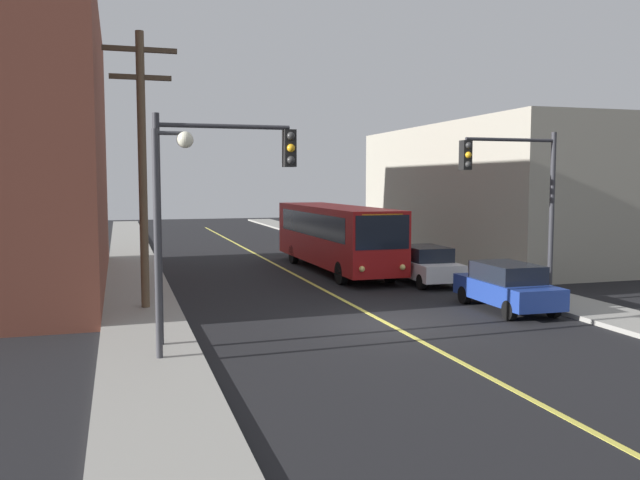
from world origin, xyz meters
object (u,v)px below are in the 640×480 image
at_px(parked_car_white, 425,264).
at_px(fire_hydrant, 489,273).
at_px(utility_pole_near, 142,157).
at_px(traffic_signal_right_corner, 515,184).
at_px(parked_car_blue, 507,286).
at_px(city_bus, 335,234).
at_px(traffic_signal_left_corner, 217,185).
at_px(street_lamp_left, 166,209).
at_px(parked_car_silver, 361,246).

relative_size(parked_car_white, fire_hydrant, 5.32).
relative_size(utility_pole_near, traffic_signal_right_corner, 1.53).
bearing_deg(traffic_signal_right_corner, parked_car_blue, -134.51).
height_order(city_bus, traffic_signal_left_corner, traffic_signal_left_corner).
relative_size(parked_car_blue, street_lamp_left, 0.81).
distance_m(parked_car_blue, street_lamp_left, 12.40).
distance_m(city_bus, traffic_signal_left_corner, 15.53).
distance_m(parked_car_silver, utility_pole_near, 16.88).
bearing_deg(traffic_signal_left_corner, utility_pole_near, 107.18).
height_order(city_bus, street_lamp_left, street_lamp_left).
bearing_deg(utility_pole_near, parked_car_white, 13.61).
distance_m(city_bus, parked_car_blue, 11.53).
height_order(parked_car_silver, utility_pole_near, utility_pole_near).
distance_m(parked_car_blue, traffic_signal_right_corner, 3.59).
distance_m(city_bus, traffic_signal_right_corner, 11.28).
relative_size(parked_car_blue, traffic_signal_right_corner, 0.74).
xyz_separation_m(city_bus, parked_car_white, (2.49, -4.95, -0.98)).
bearing_deg(parked_car_white, city_bus, 116.68).
xyz_separation_m(utility_pole_near, traffic_signal_left_corner, (1.70, -5.51, -0.92)).
bearing_deg(parked_car_silver, traffic_signal_right_corner, -87.51).
relative_size(parked_car_blue, utility_pole_near, 0.48).
bearing_deg(fire_hydrant, parked_car_blue, -114.39).
xyz_separation_m(parked_car_blue, street_lamp_left, (-11.56, -3.43, 2.90)).
distance_m(parked_car_white, traffic_signal_left_corner, 13.56).
height_order(traffic_signal_right_corner, fire_hydrant, traffic_signal_right_corner).
relative_size(parked_car_white, utility_pole_near, 0.49).
xyz_separation_m(parked_car_white, traffic_signal_left_corner, (-10.10, -8.36, 3.46)).
bearing_deg(parked_car_white, fire_hydrant, -36.36).
bearing_deg(street_lamp_left, parked_car_blue, 16.52).
bearing_deg(parked_car_blue, traffic_signal_right_corner, 45.49).
height_order(parked_car_blue, parked_car_white, same).
distance_m(utility_pole_near, street_lamp_left, 7.00).
distance_m(parked_car_white, street_lamp_left, 15.33).
bearing_deg(city_bus, utility_pole_near, -140.04).
bearing_deg(street_lamp_left, parked_car_white, 40.09).
relative_size(parked_car_silver, street_lamp_left, 0.80).
bearing_deg(traffic_signal_right_corner, fire_hydrant, 70.12).
xyz_separation_m(city_bus, traffic_signal_left_corner, (-7.61, -13.31, 2.49)).
distance_m(traffic_signal_left_corner, street_lamp_left, 2.02).
bearing_deg(parked_car_silver, utility_pole_near, -137.02).
xyz_separation_m(parked_car_blue, traffic_signal_right_corner, (0.68, 0.69, 3.46)).
xyz_separation_m(utility_pole_near, street_lamp_left, (0.29, -6.83, -1.48)).
relative_size(parked_car_white, traffic_signal_right_corner, 0.74).
xyz_separation_m(city_bus, fire_hydrant, (4.65, -6.54, -1.23)).
bearing_deg(parked_car_silver, street_lamp_left, -122.96).
distance_m(parked_car_silver, fire_hydrant, 10.06).
bearing_deg(street_lamp_left, utility_pole_near, 92.40).
bearing_deg(utility_pole_near, parked_car_silver, 42.98).
height_order(parked_car_silver, traffic_signal_right_corner, traffic_signal_right_corner).
bearing_deg(traffic_signal_right_corner, parked_car_silver, 92.49).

